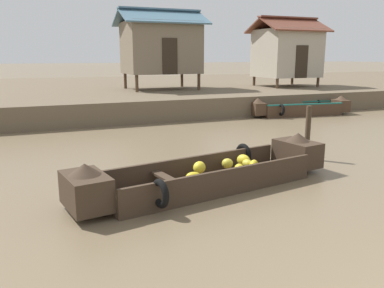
% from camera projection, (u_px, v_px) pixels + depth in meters
% --- Properties ---
extents(ground_plane, '(300.00, 300.00, 0.00)m').
position_uv_depth(ground_plane, '(169.00, 146.00, 12.11)').
color(ground_plane, '#726047').
extents(riverbank_strip, '(160.00, 20.00, 0.92)m').
position_uv_depth(riverbank_strip, '(95.00, 93.00, 24.71)').
color(riverbank_strip, brown).
rests_on(riverbank_strip, ground).
extents(banana_boat, '(5.92, 2.45, 0.90)m').
position_uv_depth(banana_boat, '(210.00, 174.00, 8.19)').
color(banana_boat, '#3D2D21').
rests_on(banana_boat, ground).
extents(fishing_skiff_distant, '(4.90, 1.46, 0.86)m').
position_uv_depth(fishing_skiff_distant, '(300.00, 109.00, 18.27)').
color(fishing_skiff_distant, '#473323').
rests_on(fishing_skiff_distant, ground).
extents(stilt_house_mid_left, '(4.48, 3.40, 4.21)m').
position_uv_depth(stilt_house_mid_left, '(161.00, 47.00, 21.10)').
color(stilt_house_mid_left, '#4C3826').
rests_on(stilt_house_mid_left, riverbank_strip).
extents(stilt_house_mid_right, '(3.92, 3.36, 4.00)m').
position_uv_depth(stilt_house_mid_right, '(287.00, 52.00, 23.30)').
color(stilt_house_mid_right, '#4C3826').
rests_on(stilt_house_mid_right, riverbank_strip).
extents(mooring_post, '(0.14, 0.14, 1.43)m').
position_uv_depth(mooring_post, '(308.00, 133.00, 10.41)').
color(mooring_post, '#423323').
rests_on(mooring_post, ground).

